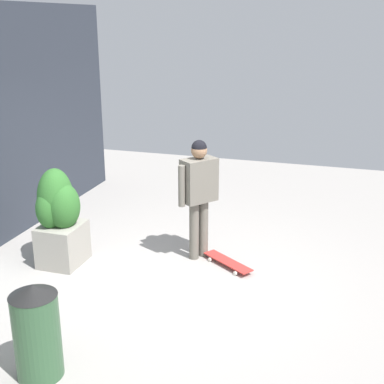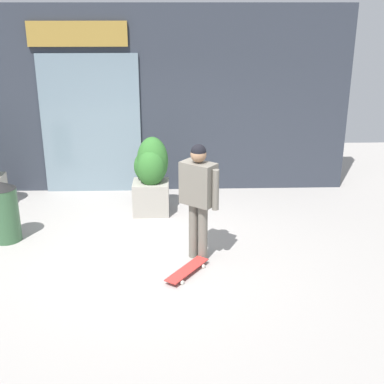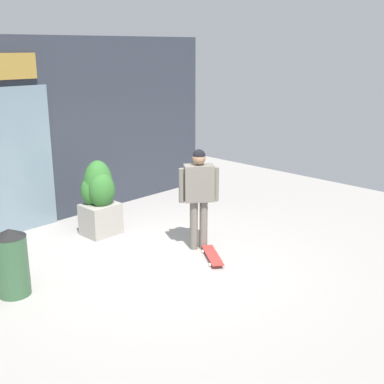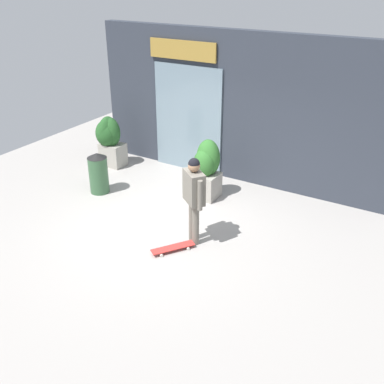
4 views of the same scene
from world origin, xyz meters
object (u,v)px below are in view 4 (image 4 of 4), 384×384
Objects in this scene: skateboarder at (194,192)px; planter_box_left at (109,137)px; skateboard at (173,248)px; trash_bin at (98,173)px; planter_box_right at (206,168)px.

skateboarder is 1.28× the size of planter_box_left.
skateboarder reaches higher than planter_box_left.
skateboard is 4.30m from planter_box_left.
planter_box_left is 1.54m from trash_bin.
planter_box_left is at bearing -80.93° from skateboarder.
skateboarder is 1.07m from skateboard.
skateboarder is at bearing -28.76° from planter_box_left.
planter_box_left reaches higher than skateboard.
skateboarder is 4.15m from planter_box_left.
trash_bin is at bearing -154.22° from planter_box_right.
trash_bin is at bearing -65.56° from skateboarder.
planter_box_left is 1.38× the size of trash_bin.
skateboard is at bearing -75.83° from planter_box_right.
skateboard is 2.33m from planter_box_right.
planter_box_right reaches higher than trash_bin.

